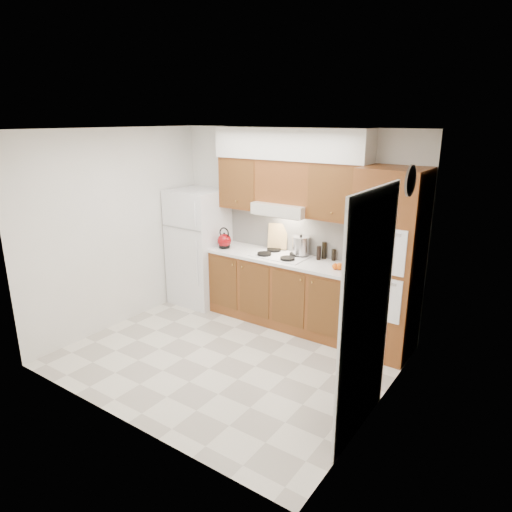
{
  "coord_description": "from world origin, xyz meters",
  "views": [
    {
      "loc": [
        3.02,
        -3.79,
        2.71
      ],
      "look_at": [
        0.1,
        0.45,
        1.15
      ],
      "focal_mm": 32.0,
      "sensor_mm": 36.0,
      "label": 1
    }
  ],
  "objects_px": {
    "fridge": "(199,247)",
    "stock_pot": "(301,246)",
    "oven_cabinet": "(388,264)",
    "kettle": "(224,241)"
  },
  "relations": [
    {
      "from": "fridge",
      "to": "kettle",
      "type": "relative_size",
      "value": 8.68
    },
    {
      "from": "fridge",
      "to": "oven_cabinet",
      "type": "relative_size",
      "value": 0.78
    },
    {
      "from": "fridge",
      "to": "stock_pot",
      "type": "height_order",
      "value": "fridge"
    },
    {
      "from": "fridge",
      "to": "kettle",
      "type": "bearing_deg",
      "value": -6.09
    },
    {
      "from": "stock_pot",
      "to": "fridge",
      "type": "bearing_deg",
      "value": -172.46
    },
    {
      "from": "oven_cabinet",
      "to": "kettle",
      "type": "bearing_deg",
      "value": -177.76
    },
    {
      "from": "fridge",
      "to": "stock_pot",
      "type": "bearing_deg",
      "value": 7.54
    },
    {
      "from": "fridge",
      "to": "stock_pot",
      "type": "xyz_separation_m",
      "value": [
        1.61,
        0.21,
        0.23
      ]
    },
    {
      "from": "oven_cabinet",
      "to": "kettle",
      "type": "xyz_separation_m",
      "value": [
        -2.32,
        -0.09,
        -0.05
      ]
    },
    {
      "from": "fridge",
      "to": "stock_pot",
      "type": "distance_m",
      "value": 1.63
    }
  ]
}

